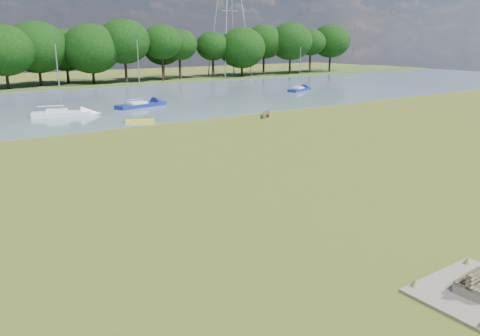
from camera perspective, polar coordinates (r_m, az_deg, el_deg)
ground at (r=26.91m, az=0.13°, el=-2.53°), size 220.00×220.00×0.00m
river at (r=65.20m, az=-21.67°, el=7.04°), size 220.00×40.00×0.10m
far_bank at (r=94.50m, az=-26.06°, el=8.85°), size 220.00×20.00×0.40m
concrete_pad at (r=18.21m, az=27.02°, el=-13.33°), size 4.20×3.20×0.10m
bench_pair at (r=18.02m, az=27.18°, el=-12.15°), size 1.74×1.08×0.91m
riverbank_bench at (r=51.14m, az=3.11°, el=6.52°), size 1.36×0.78×0.80m
kayak at (r=49.39m, az=-12.10°, el=5.65°), size 2.99×1.69×0.29m
tree_line at (r=91.38m, az=-22.32°, el=13.45°), size 153.58×9.65×11.68m
sailboat_1 at (r=55.58m, az=-20.98°, el=6.39°), size 6.44×3.65×7.81m
sailboat_2 at (r=60.59m, az=-12.08°, el=7.67°), size 6.89×3.42×8.19m
sailboat_4 at (r=78.81m, az=7.24°, el=9.60°), size 5.83×3.61×7.06m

